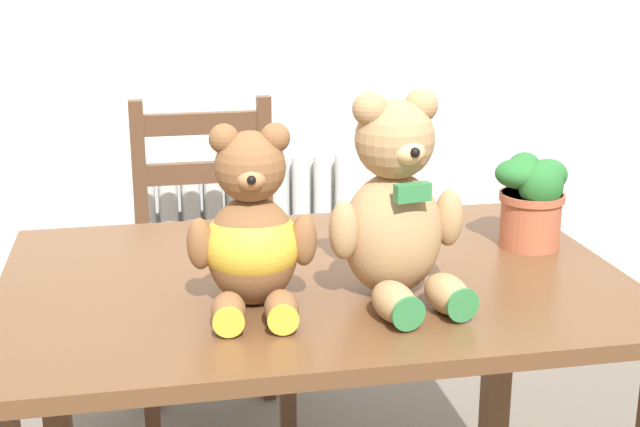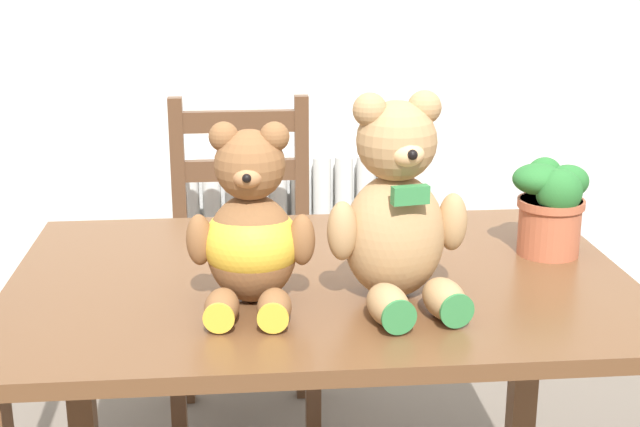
{
  "view_description": "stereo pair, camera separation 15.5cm",
  "coord_description": "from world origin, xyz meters",
  "px_view_note": "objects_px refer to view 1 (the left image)",
  "views": [
    {
      "loc": [
        -0.3,
        -1.17,
        1.35
      ],
      "look_at": [
        -0.01,
        0.29,
        0.91
      ],
      "focal_mm": 50.0,
      "sensor_mm": 36.0,
      "label": 1
    },
    {
      "loc": [
        -0.15,
        -1.19,
        1.35
      ],
      "look_at": [
        -0.01,
        0.29,
        0.91
      ],
      "focal_mm": 50.0,
      "sensor_mm": 36.0,
      "label": 2
    }
  ],
  "objects_px": {
    "wooden_chair_behind": "(210,276)",
    "teddy_bear_left": "(252,235)",
    "potted_plant": "(532,198)",
    "teddy_bear_right": "(396,211)"
  },
  "relations": [
    {
      "from": "teddy_bear_left",
      "to": "teddy_bear_right",
      "type": "xyz_separation_m",
      "value": [
        0.26,
        -0.01,
        0.03
      ]
    },
    {
      "from": "teddy_bear_left",
      "to": "potted_plant",
      "type": "height_order",
      "value": "teddy_bear_left"
    },
    {
      "from": "wooden_chair_behind",
      "to": "teddy_bear_left",
      "type": "distance_m",
      "value": 0.99
    },
    {
      "from": "teddy_bear_right",
      "to": "potted_plant",
      "type": "xyz_separation_m",
      "value": [
        0.35,
        0.21,
        -0.05
      ]
    },
    {
      "from": "teddy_bear_right",
      "to": "teddy_bear_left",
      "type": "bearing_deg",
      "value": -10.9
    },
    {
      "from": "potted_plant",
      "to": "wooden_chair_behind",
      "type": "bearing_deg",
      "value": 131.82
    },
    {
      "from": "wooden_chair_behind",
      "to": "teddy_bear_left",
      "type": "height_order",
      "value": "teddy_bear_left"
    },
    {
      "from": "wooden_chair_behind",
      "to": "teddy_bear_right",
      "type": "xyz_separation_m",
      "value": [
        0.27,
        -0.9,
        0.44
      ]
    },
    {
      "from": "teddy_bear_left",
      "to": "teddy_bear_right",
      "type": "relative_size",
      "value": 0.87
    },
    {
      "from": "teddy_bear_right",
      "to": "potted_plant",
      "type": "distance_m",
      "value": 0.41
    }
  ]
}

